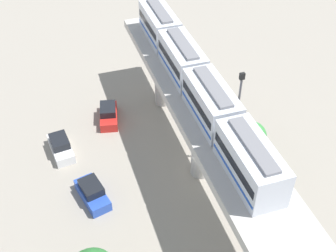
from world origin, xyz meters
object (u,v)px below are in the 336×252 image
(parked_car_white, at_px, (61,147))
(parked_car_blue, at_px, (92,193))
(parked_car_red, at_px, (109,114))
(signal_post, at_px, (237,116))
(train, at_px, (196,79))
(tree_mid_lot, at_px, (251,136))

(parked_car_white, bearing_deg, parked_car_blue, -81.77)
(parked_car_red, bearing_deg, signal_post, -32.96)
(train, height_order, tree_mid_lot, train)
(parked_car_red, height_order, tree_mid_lot, tree_mid_lot)
(tree_mid_lot, bearing_deg, parked_car_red, 139.10)
(parked_car_red, xyz_separation_m, parked_car_white, (-5.60, -3.52, 0.00))
(tree_mid_lot, relative_size, signal_post, 0.43)
(signal_post, bearing_deg, tree_mid_lot, -7.89)
(parked_car_red, xyz_separation_m, signal_post, (10.01, -9.91, 4.90))
(train, height_order, signal_post, train)
(tree_mid_lot, xyz_separation_m, signal_post, (-1.71, 0.24, 2.70))
(parked_car_white, bearing_deg, signal_post, -29.29)
(train, relative_size, parked_car_white, 6.25)
(tree_mid_lot, bearing_deg, train, 158.14)
(train, relative_size, parked_car_blue, 6.09)
(parked_car_red, height_order, parked_car_blue, same)
(parked_car_blue, xyz_separation_m, tree_mid_lot, (15.43, 0.26, 2.20))
(tree_mid_lot, bearing_deg, signal_post, 172.11)
(train, distance_m, tree_mid_lot, 8.31)
(parked_car_red, relative_size, signal_post, 0.44)
(parked_car_red, relative_size, parked_car_blue, 0.99)
(train, relative_size, parked_car_red, 6.13)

